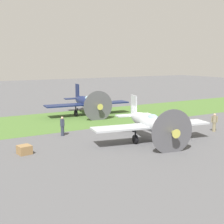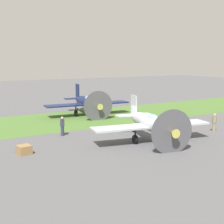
{
  "view_description": "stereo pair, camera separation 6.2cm",
  "coord_description": "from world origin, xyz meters",
  "px_view_note": "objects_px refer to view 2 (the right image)",
  "views": [
    {
      "loc": [
        16.88,
        22.84,
        6.75
      ],
      "look_at": [
        0.59,
        -4.6,
        1.39
      ],
      "focal_mm": 50.37,
      "sensor_mm": 36.0,
      "label": 1
    },
    {
      "loc": [
        16.83,
        22.87,
        6.75
      ],
      "look_at": [
        0.59,
        -4.6,
        1.39
      ],
      "focal_mm": 50.37,
      "sensor_mm": 36.0,
      "label": 2
    }
  ],
  "objects_px": {
    "airplane_lead": "(150,123)",
    "airplane_wingman": "(87,102)",
    "supply_crate": "(24,150)",
    "ground_crew_mechanic": "(62,126)",
    "fuel_drum": "(183,117)",
    "ground_crew_chief": "(214,122)"
  },
  "relations": [
    {
      "from": "ground_crew_chief",
      "to": "airplane_wingman",
      "type": "bearing_deg",
      "value": -38.08
    },
    {
      "from": "airplane_wingman",
      "to": "fuel_drum",
      "type": "xyz_separation_m",
      "value": [
        -7.55,
        8.72,
        -1.11
      ]
    },
    {
      "from": "ground_crew_mechanic",
      "to": "ground_crew_chief",
      "type": "bearing_deg",
      "value": 60.9
    },
    {
      "from": "airplane_lead",
      "to": "ground_crew_mechanic",
      "type": "xyz_separation_m",
      "value": [
        5.63,
        -5.45,
        -0.61
      ]
    },
    {
      "from": "ground_crew_mechanic",
      "to": "fuel_drum",
      "type": "distance_m",
      "value": 14.15
    },
    {
      "from": "airplane_lead",
      "to": "ground_crew_chief",
      "type": "distance_m",
      "value": 7.34
    },
    {
      "from": "ground_crew_mechanic",
      "to": "fuel_drum",
      "type": "relative_size",
      "value": 1.92
    },
    {
      "from": "airplane_wingman",
      "to": "supply_crate",
      "type": "xyz_separation_m",
      "value": [
        11.03,
        12.21,
        -1.24
      ]
    },
    {
      "from": "airplane_lead",
      "to": "ground_crew_chief",
      "type": "relative_size",
      "value": 5.94
    },
    {
      "from": "airplane_lead",
      "to": "airplane_wingman",
      "type": "bearing_deg",
      "value": -83.26
    },
    {
      "from": "airplane_lead",
      "to": "supply_crate",
      "type": "distance_m",
      "value": 10.28
    },
    {
      "from": "ground_crew_mechanic",
      "to": "fuel_drum",
      "type": "height_order",
      "value": "ground_crew_mechanic"
    },
    {
      "from": "airplane_lead",
      "to": "fuel_drum",
      "type": "relative_size",
      "value": 11.42
    },
    {
      "from": "fuel_drum",
      "to": "ground_crew_chief",
      "type": "bearing_deg",
      "value": 77.7
    },
    {
      "from": "fuel_drum",
      "to": "supply_crate",
      "type": "bearing_deg",
      "value": 10.64
    },
    {
      "from": "ground_crew_chief",
      "to": "supply_crate",
      "type": "relative_size",
      "value": 1.92
    },
    {
      "from": "airplane_wingman",
      "to": "supply_crate",
      "type": "height_order",
      "value": "airplane_wingman"
    },
    {
      "from": "ground_crew_chief",
      "to": "supply_crate",
      "type": "distance_m",
      "value": 17.5
    },
    {
      "from": "airplane_lead",
      "to": "ground_crew_mechanic",
      "type": "relative_size",
      "value": 5.94
    },
    {
      "from": "airplane_lead",
      "to": "airplane_wingman",
      "type": "distance_m",
      "value": 13.92
    },
    {
      "from": "ground_crew_mechanic",
      "to": "supply_crate",
      "type": "bearing_deg",
      "value": -54.72
    },
    {
      "from": "ground_crew_mechanic",
      "to": "fuel_drum",
      "type": "xyz_separation_m",
      "value": [
        -14.14,
        0.28,
        -0.46
      ]
    }
  ]
}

